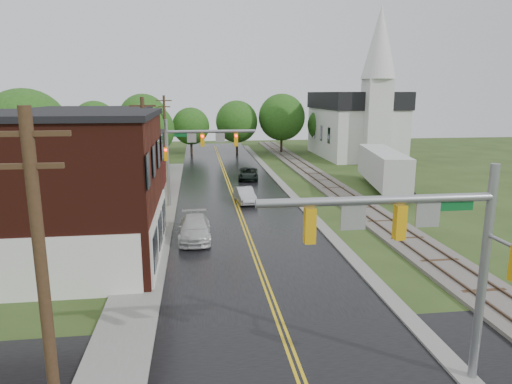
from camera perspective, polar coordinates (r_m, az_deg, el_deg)
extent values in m
cube|color=black|center=(41.53, -2.83, -0.61)|extent=(10.00, 90.00, 0.02)
cube|color=gray|center=(47.09, 3.24, 0.92)|extent=(0.80, 70.00, 0.12)
cube|color=gray|center=(36.67, -11.89, -2.61)|extent=(2.40, 50.00, 0.12)
cube|color=#41160E|center=(27.52, -27.03, -0.09)|extent=(14.00, 10.00, 8.00)
cube|color=silver|center=(26.61, -12.00, -4.94)|extent=(0.10, 9.50, 3.00)
cube|color=black|center=(27.03, -27.89, 8.53)|extent=(14.30, 10.30, 0.30)
cube|color=tan|center=(37.68, -19.30, 2.34)|extent=(8.00, 7.00, 6.40)
cube|color=#3F0F0C|center=(46.41, -15.79, 3.07)|extent=(7.00, 6.00, 4.40)
cube|color=silver|center=(69.59, 12.17, 7.26)|extent=(10.00, 16.00, 7.00)
cube|color=black|center=(69.36, 12.34, 11.13)|extent=(10.40, 16.40, 2.40)
cube|color=silver|center=(61.99, 14.72, 8.41)|extent=(3.20, 3.20, 11.00)
cone|color=silver|center=(62.19, 15.24, 17.63)|extent=(4.40, 4.40, 9.00)
cube|color=#59544C|center=(48.12, 8.63, 1.17)|extent=(3.20, 80.00, 0.20)
cube|color=#4C3828|center=(47.90, 7.81, 1.31)|extent=(0.10, 80.00, 0.12)
cube|color=#4C3828|center=(48.30, 9.46, 1.35)|extent=(0.10, 80.00, 0.12)
cylinder|color=gray|center=(16.19, 26.50, -9.52)|extent=(0.28, 0.28, 7.20)
cylinder|color=gray|center=(13.75, 14.99, -0.98)|extent=(7.20, 0.26, 0.26)
cube|color=orange|center=(14.21, 17.52, -3.63)|extent=(0.32, 0.30, 1.05)
cube|color=orange|center=(13.30, 6.74, -4.20)|extent=(0.32, 0.30, 1.05)
cube|color=gray|center=(14.54, 20.67, -2.68)|extent=(0.75, 0.06, 0.75)
cube|color=gray|center=(13.62, 12.06, -3.13)|extent=(0.75, 0.06, 0.75)
cube|color=#0C5926|center=(14.83, 23.20, -1.61)|extent=(1.40, 0.04, 0.30)
cylinder|color=gray|center=(37.86, -11.01, 3.46)|extent=(0.28, 0.28, 7.20)
cylinder|color=gray|center=(37.50, -5.63, 7.55)|extent=(7.20, 0.26, 0.26)
cube|color=orange|center=(37.55, -6.71, 6.45)|extent=(0.32, 0.30, 1.05)
cube|color=orange|center=(37.69, -2.52, 6.55)|extent=(0.32, 0.30, 1.05)
cube|color=gray|center=(37.53, -8.04, 6.72)|extent=(0.75, 0.06, 0.75)
cube|color=gray|center=(37.58, -4.51, 6.81)|extent=(0.75, 0.06, 0.75)
cube|color=#0C5926|center=(37.52, -9.16, 7.07)|extent=(1.40, 0.04, 0.30)
sphere|color=#FF0C0C|center=(37.34, -6.72, 6.93)|extent=(0.20, 0.20, 0.20)
cylinder|color=#382616|center=(11.95, -24.88, -12.37)|extent=(0.28, 0.28, 9.00)
cube|color=#382616|center=(11.00, -26.70, 6.53)|extent=(1.80, 0.12, 0.12)
cube|color=#382616|center=(11.08, -26.36, 2.93)|extent=(1.40, 0.12, 0.12)
cylinder|color=#382616|center=(32.90, -13.66, 3.62)|extent=(0.28, 0.28, 9.00)
cube|color=#382616|center=(32.57, -14.01, 10.42)|extent=(1.80, 0.12, 0.12)
cube|color=#382616|center=(32.60, -13.95, 9.19)|extent=(1.40, 0.12, 0.12)
cylinder|color=#382616|center=(54.69, -11.27, 7.05)|extent=(0.28, 0.28, 9.00)
cube|color=#382616|center=(54.49, -11.44, 11.14)|extent=(1.80, 0.12, 0.12)
cube|color=#382616|center=(54.50, -11.41, 10.40)|extent=(1.40, 0.12, 0.12)
cylinder|color=black|center=(45.50, -26.31, 1.45)|extent=(0.36, 0.36, 3.42)
sphere|color=#1F4B15|center=(45.00, -26.81, 6.68)|extent=(7.60, 7.60, 7.60)
sphere|color=#1F4B15|center=(44.48, -26.16, 5.83)|extent=(5.32, 5.32, 5.32)
cylinder|color=black|center=(52.11, -19.33, 2.86)|extent=(0.36, 0.36, 2.70)
sphere|color=#1F4B15|center=(51.71, -19.59, 6.46)|extent=(6.00, 6.00, 6.00)
sphere|color=#1F4B15|center=(51.25, -18.98, 5.87)|extent=(4.20, 4.20, 4.20)
cylinder|color=black|center=(57.19, -13.22, 4.10)|extent=(0.36, 0.36, 2.88)
sphere|color=#1F4B15|center=(56.82, -13.39, 7.61)|extent=(6.40, 6.40, 6.40)
sphere|color=#1F4B15|center=(56.41, -12.79, 7.04)|extent=(4.48, 4.48, 4.48)
imported|color=black|center=(49.70, -0.98, 2.28)|extent=(2.61, 4.76, 1.26)
imported|color=#B2B2B7|center=(39.20, -1.40, -0.41)|extent=(1.75, 4.05, 1.30)
imported|color=silver|center=(29.73, -7.68, -4.53)|extent=(2.01, 4.93, 1.43)
cube|color=black|center=(42.05, 17.81, -0.48)|extent=(2.15, 1.52, 0.80)
cylinder|color=gray|center=(48.85, 14.08, 1.46)|extent=(0.16, 0.16, 0.80)
cube|color=silver|center=(45.77, 15.58, 3.10)|extent=(4.70, 12.39, 3.03)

